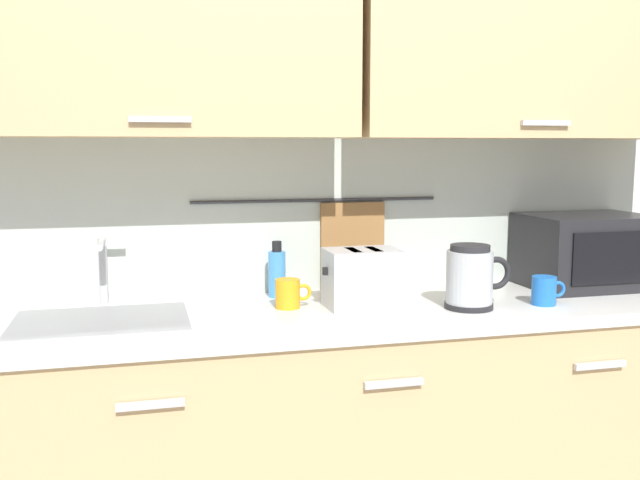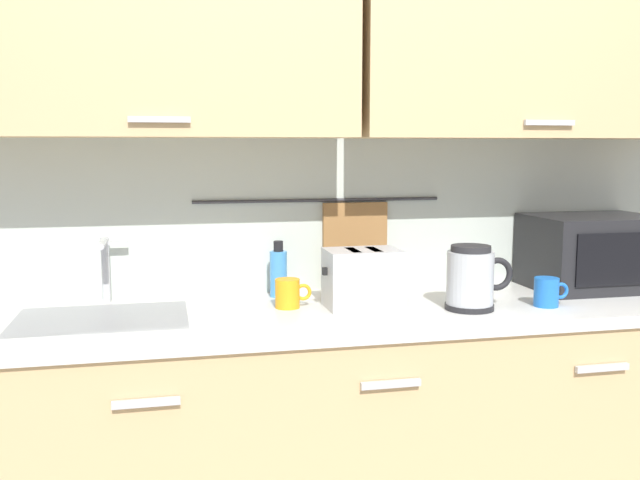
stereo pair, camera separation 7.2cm
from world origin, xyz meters
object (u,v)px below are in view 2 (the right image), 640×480
object	(u,v)px
dish_soap_bottle	(278,272)
electric_kettle	(471,278)
mug_by_kettle	(547,292)
toaster	(363,278)
mug_near_sink	(288,293)
microwave	(593,252)

from	to	relation	value
dish_soap_bottle	electric_kettle	bearing A→B (deg)	-29.87
mug_by_kettle	electric_kettle	bearing A→B (deg)	176.61
toaster	dish_soap_bottle	bearing A→B (deg)	137.52
mug_near_sink	mug_by_kettle	distance (m)	0.85
microwave	mug_by_kettle	size ratio (longest dim) A/B	3.83
mug_near_sink	electric_kettle	bearing A→B (deg)	-14.57
toaster	mug_by_kettle	world-z (taller)	toaster
microwave	mug_near_sink	world-z (taller)	microwave
electric_kettle	mug_by_kettle	world-z (taller)	electric_kettle
toaster	microwave	bearing A→B (deg)	7.29
dish_soap_bottle	toaster	world-z (taller)	dish_soap_bottle
microwave	toaster	size ratio (longest dim) A/B	1.80
mug_near_sink	toaster	xyz separation A→B (m)	(0.24, -0.04, 0.05)
microwave	dish_soap_bottle	distance (m)	1.17
electric_kettle	toaster	size ratio (longest dim) A/B	0.89
dish_soap_bottle	toaster	xyz separation A→B (m)	(0.24, -0.22, 0.01)
electric_kettle	mug_near_sink	world-z (taller)	electric_kettle
mug_near_sink	toaster	distance (m)	0.25
dish_soap_bottle	toaster	bearing A→B (deg)	-42.48
electric_kettle	dish_soap_bottle	bearing A→B (deg)	150.13
microwave	toaster	distance (m)	0.92
electric_kettle	dish_soap_bottle	xyz separation A→B (m)	(-0.57, 0.33, -0.01)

